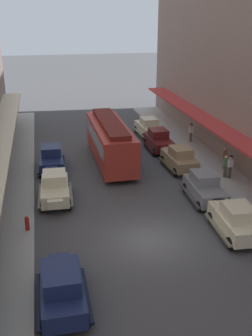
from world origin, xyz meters
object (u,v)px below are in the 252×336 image
object	(u,v)px
parked_car_1	(52,158)
fire_hydrant	(27,223)
streetcar	(110,140)
pedestrian_3	(226,166)
parked_car_3	(180,158)
parked_car_7	(62,287)
parked_car_4	(55,187)
parked_car_0	(148,126)
parked_car_6	(236,219)
pedestrian_2	(191,132)
pedestrian_1	(230,167)
parked_car_5	(205,187)
parked_car_2	(159,140)
pedestrian_0	(224,158)

from	to	relation	value
parked_car_1	fire_hydrant	xyz separation A→B (m)	(-1.71, -9.14, -0.38)
streetcar	pedestrian_3	distance (m)	9.08
parked_car_1	parked_car_3	xyz separation A→B (m)	(9.54, -1.96, 0.00)
parked_car_1	parked_car_7	world-z (taller)	same
parked_car_4	parked_car_7	bearing A→B (deg)	-91.07
parked_car_0	parked_car_7	xyz separation A→B (m)	(-9.72, -22.61, 0.00)
parked_car_6	parked_car_1	bearing A→B (deg)	128.22
parked_car_4	pedestrian_3	bearing A→B (deg)	4.94
fire_hydrant	pedestrian_2	bearing A→B (deg)	42.40
pedestrian_2	streetcar	bearing A→B (deg)	-156.87
parked_car_6	pedestrian_1	world-z (taller)	parked_car_6
parked_car_3	parked_car_0	bearing A→B (deg)	90.11
parked_car_5	parked_car_6	size ratio (longest dim) A/B	1.00
pedestrian_2	pedestrian_3	world-z (taller)	pedestrian_2
pedestrian_2	parked_car_7	bearing A→B (deg)	-123.47
parked_car_4	pedestrian_3	xyz separation A→B (m)	(12.16, 1.05, 0.05)
parked_car_2	pedestrian_1	distance (m)	8.01
pedestrian_1	pedestrian_2	bearing A→B (deg)	87.65
parked_car_1	parked_car_3	world-z (taller)	same
parked_car_2	pedestrian_3	size ratio (longest dim) A/B	2.61
fire_hydrant	parked_car_5	bearing A→B (deg)	8.53
fire_hydrant	parked_car_1	bearing A→B (deg)	79.40
parked_car_2	parked_car_6	world-z (taller)	same
parked_car_3	streetcar	xyz separation A→B (m)	(-4.90, 2.57, 0.96)
streetcar	parked_car_4	bearing A→B (deg)	-127.43
parked_car_3	pedestrian_1	size ratio (longest dim) A/B	2.58
parked_car_4	parked_car_5	bearing A→B (deg)	-12.22
parked_car_0	parked_car_7	distance (m)	24.61
pedestrian_1	parked_car_5	bearing A→B (deg)	-137.78
parked_car_3	parked_car_4	size ratio (longest dim) A/B	1.00
parked_car_3	pedestrian_0	size ratio (longest dim) A/B	2.63
streetcar	pedestrian_0	world-z (taller)	streetcar
parked_car_1	pedestrian_0	distance (m)	13.09
parked_car_5	parked_car_3	bearing A→B (deg)	87.38
parked_car_4	pedestrian_2	world-z (taller)	parked_car_4
parked_car_1	parked_car_6	world-z (taller)	same
parked_car_0	pedestrian_2	size ratio (longest dim) A/B	2.59
fire_hydrant	parked_car_2	bearing A→B (deg)	47.12
pedestrian_0	pedestrian_3	world-z (taller)	same
parked_car_4	pedestrian_2	xyz separation A→B (m)	(12.76, 9.54, 0.07)
pedestrian_0	pedestrian_2	bearing A→B (deg)	90.25
parked_car_2	parked_car_0	bearing A→B (deg)	87.01
parked_car_3	fire_hydrant	world-z (taller)	parked_car_3
parked_car_6	pedestrian_0	size ratio (longest dim) A/B	2.63
parked_car_2	pedestrian_0	distance (m)	6.56
parked_car_5	fire_hydrant	size ratio (longest dim) A/B	5.25
parked_car_5	fire_hydrant	bearing A→B (deg)	-171.47
parked_car_1	parked_car_6	size ratio (longest dim) A/B	1.00
parked_car_3	pedestrian_2	distance (m)	6.84
streetcar	pedestrian_0	distance (m)	8.89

